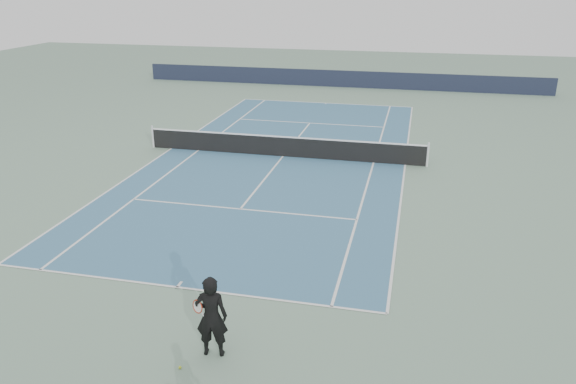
# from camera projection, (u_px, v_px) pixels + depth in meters

# --- Properties ---
(ground) EXTENTS (80.00, 80.00, 0.00)m
(ground) POSITION_uv_depth(u_px,v_px,m) (283.00, 157.00, 25.60)
(ground) COLOR gray
(court_surface) EXTENTS (10.97, 23.77, 0.01)m
(court_surface) POSITION_uv_depth(u_px,v_px,m) (283.00, 156.00, 25.60)
(court_surface) COLOR #3A6889
(court_surface) RESTS_ON ground
(tennis_net) EXTENTS (12.90, 0.10, 1.07)m
(tennis_net) POSITION_uv_depth(u_px,v_px,m) (283.00, 146.00, 25.42)
(tennis_net) COLOR silver
(tennis_net) RESTS_ON ground
(windscreen_far) EXTENTS (30.00, 0.25, 1.20)m
(windscreen_far) POSITION_uv_depth(u_px,v_px,m) (340.00, 79.00, 41.65)
(windscreen_far) COLOR black
(windscreen_far) RESTS_ON ground
(tennis_player) EXTENTS (0.84, 0.62, 1.89)m
(tennis_player) POSITION_uv_depth(u_px,v_px,m) (211.00, 316.00, 11.87)
(tennis_player) COLOR black
(tennis_player) RESTS_ON ground
(tennis_ball) EXTENTS (0.06, 0.06, 0.06)m
(tennis_ball) POSITION_uv_depth(u_px,v_px,m) (180.00, 367.00, 11.73)
(tennis_ball) COLOR #C9D72C
(tennis_ball) RESTS_ON ground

